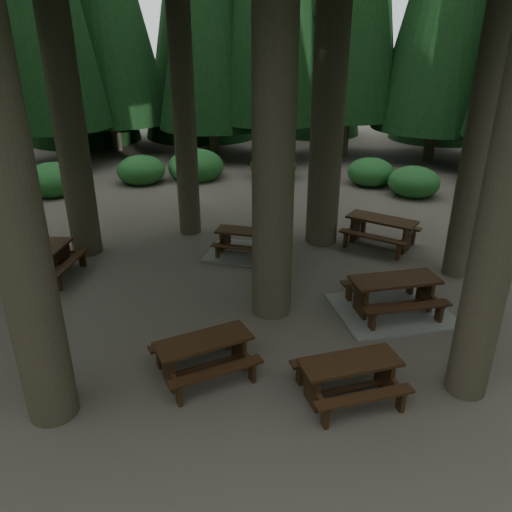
{
  "coord_description": "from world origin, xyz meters",
  "views": [
    {
      "loc": [
        0.37,
        -9.32,
        5.55
      ],
      "look_at": [
        0.47,
        0.65,
        1.1
      ],
      "focal_mm": 35.0,
      "sensor_mm": 36.0,
      "label": 1
    }
  ],
  "objects_px": {
    "picnic_table_a": "(393,300)",
    "picnic_table_c": "(245,246)",
    "picnic_table_d": "(381,228)",
    "picnic_table_b": "(47,259)",
    "picnic_table_f": "(350,373)",
    "picnic_table_e": "(204,351)"
  },
  "relations": [
    {
      "from": "picnic_table_b",
      "to": "picnic_table_e",
      "type": "height_order",
      "value": "picnic_table_b"
    },
    {
      "from": "picnic_table_d",
      "to": "picnic_table_f",
      "type": "distance_m",
      "value": 6.8
    },
    {
      "from": "picnic_table_a",
      "to": "picnic_table_c",
      "type": "xyz_separation_m",
      "value": [
        -3.22,
        3.19,
        -0.06
      ]
    },
    {
      "from": "picnic_table_a",
      "to": "picnic_table_c",
      "type": "distance_m",
      "value": 4.53
    },
    {
      "from": "picnic_table_c",
      "to": "picnic_table_e",
      "type": "bearing_deg",
      "value": -82.48
    },
    {
      "from": "picnic_table_c",
      "to": "picnic_table_e",
      "type": "relative_size",
      "value": 1.14
    },
    {
      "from": "picnic_table_b",
      "to": "picnic_table_f",
      "type": "bearing_deg",
      "value": -117.91
    },
    {
      "from": "picnic_table_a",
      "to": "picnic_table_f",
      "type": "relative_size",
      "value": 1.41
    },
    {
      "from": "picnic_table_d",
      "to": "picnic_table_b",
      "type": "bearing_deg",
      "value": -133.32
    },
    {
      "from": "picnic_table_d",
      "to": "picnic_table_f",
      "type": "height_order",
      "value": "picnic_table_d"
    },
    {
      "from": "picnic_table_a",
      "to": "picnic_table_e",
      "type": "distance_m",
      "value": 4.44
    },
    {
      "from": "picnic_table_e",
      "to": "picnic_table_f",
      "type": "bearing_deg",
      "value": -40.55
    },
    {
      "from": "picnic_table_c",
      "to": "picnic_table_f",
      "type": "bearing_deg",
      "value": -58.78
    },
    {
      "from": "picnic_table_a",
      "to": "picnic_table_d",
      "type": "relative_size",
      "value": 1.13
    },
    {
      "from": "picnic_table_a",
      "to": "picnic_table_c",
      "type": "relative_size",
      "value": 1.15
    },
    {
      "from": "picnic_table_a",
      "to": "picnic_table_e",
      "type": "bearing_deg",
      "value": -162.64
    },
    {
      "from": "picnic_table_f",
      "to": "picnic_table_a",
      "type": "bearing_deg",
      "value": 46.62
    },
    {
      "from": "picnic_table_b",
      "to": "picnic_table_f",
      "type": "distance_m",
      "value": 8.05
    },
    {
      "from": "picnic_table_d",
      "to": "picnic_table_e",
      "type": "distance_m",
      "value": 7.39
    },
    {
      "from": "picnic_table_a",
      "to": "picnic_table_d",
      "type": "bearing_deg",
      "value": 69.22
    },
    {
      "from": "picnic_table_e",
      "to": "picnic_table_c",
      "type": "bearing_deg",
      "value": 56.6
    },
    {
      "from": "picnic_table_b",
      "to": "picnic_table_c",
      "type": "bearing_deg",
      "value": -67.45
    }
  ]
}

